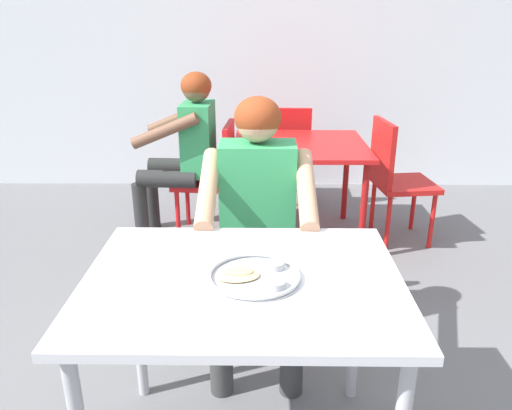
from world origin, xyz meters
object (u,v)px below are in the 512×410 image
at_px(chair_red_far, 288,151).
at_px(table_background_red, 300,155).
at_px(chair_red_left, 214,172).
at_px(table_foreground, 243,301).
at_px(thali_tray, 255,276).
at_px(patron_background, 185,142).
at_px(chair_red_right, 394,174).
at_px(diner_foreground, 257,210).
at_px(chair_foreground, 258,236).

bearing_deg(chair_red_far, table_background_red, -85.61).
bearing_deg(chair_red_left, table_background_red, -3.98).
bearing_deg(table_background_red, table_foreground, -99.33).
relative_size(thali_tray, patron_background, 0.25).
height_order(table_foreground, chair_red_left, chair_red_left).
xyz_separation_m(table_foreground, chair_red_far, (0.27, 2.61, -0.19)).
distance_m(chair_red_far, patron_background, 1.01).
bearing_deg(table_foreground, thali_tray, -14.51).
bearing_deg(thali_tray, table_foreground, 165.49).
distance_m(chair_red_left, patron_background, 0.30).
distance_m(table_background_red, chair_red_right, 0.67).
bearing_deg(patron_background, thali_tray, -75.53).
relative_size(diner_foreground, table_background_red, 1.33).
bearing_deg(thali_tray, chair_red_left, 98.94).
distance_m(thali_tray, patron_background, 2.04).
xyz_separation_m(table_background_red, chair_red_far, (-0.05, 0.65, -0.14)).
height_order(chair_red_right, chair_red_far, chair_red_right).
distance_m(table_foreground, thali_tray, 0.11).
distance_m(diner_foreground, chair_red_right, 1.60).
xyz_separation_m(table_background_red, chair_red_left, (-0.60, 0.04, -0.15)).
height_order(table_foreground, diner_foreground, diner_foreground).
relative_size(table_foreground, table_background_red, 1.11).
height_order(table_foreground, patron_background, patron_background).
relative_size(chair_red_right, chair_red_far, 1.02).
bearing_deg(table_foreground, chair_red_far, 84.04).
distance_m(table_background_red, patron_background, 0.80).
bearing_deg(chair_red_right, thali_tray, -116.00).
relative_size(thali_tray, diner_foreground, 0.24).
bearing_deg(patron_background, table_background_red, -0.31).
bearing_deg(diner_foreground, chair_foreground, 89.90).
xyz_separation_m(thali_tray, chair_red_far, (0.23, 2.62, -0.28)).
bearing_deg(chair_red_left, table_foreground, -82.09).
bearing_deg(patron_background, diner_foreground, -68.71).
height_order(thali_tray, patron_background, patron_background).
xyz_separation_m(thali_tray, chair_red_right, (0.94, 1.94, -0.27)).
height_order(thali_tray, table_background_red, thali_tray).
height_order(table_foreground, table_background_red, table_foreground).
xyz_separation_m(thali_tray, diner_foreground, (0.00, 0.66, -0.04)).
distance_m(chair_foreground, diner_foreground, 0.32).
height_order(table_background_red, chair_red_far, chair_red_far).
xyz_separation_m(thali_tray, chair_foreground, (0.00, 0.88, -0.27)).
height_order(diner_foreground, patron_background, diner_foreground).
bearing_deg(chair_red_far, chair_foreground, -97.60).
relative_size(table_background_red, patron_background, 0.77).
height_order(chair_foreground, patron_background, patron_background).
distance_m(chair_foreground, table_background_red, 1.13).
relative_size(diner_foreground, chair_red_far, 1.42).
relative_size(chair_red_far, patron_background, 0.72).
relative_size(chair_red_right, patron_background, 0.74).
bearing_deg(chair_red_right, chair_red_left, 176.54).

